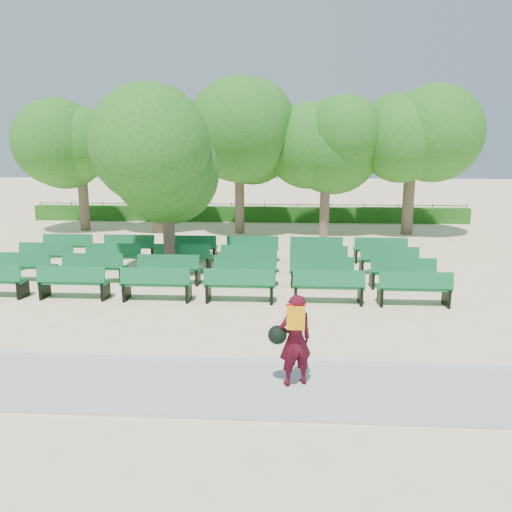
# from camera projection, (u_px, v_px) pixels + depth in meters

# --- Properties ---
(ground) EXTENTS (120.00, 120.00, 0.00)m
(ground) POSITION_uv_depth(u_px,v_px,m) (213.00, 282.00, 16.38)
(ground) COLOR beige
(paving) EXTENTS (30.00, 2.20, 0.06)m
(paving) POSITION_uv_depth(u_px,v_px,m) (154.00, 385.00, 9.16)
(paving) COLOR #B0B0AB
(paving) RESTS_ON ground
(curb) EXTENTS (30.00, 0.12, 0.10)m
(curb) POSITION_uv_depth(u_px,v_px,m) (169.00, 358.00, 10.27)
(curb) COLOR silver
(curb) RESTS_ON ground
(hedge) EXTENTS (26.00, 0.70, 0.90)m
(hedge) POSITION_uv_depth(u_px,v_px,m) (247.00, 214.00, 29.95)
(hedge) COLOR #215B17
(hedge) RESTS_ON ground
(fence) EXTENTS (26.00, 0.10, 1.02)m
(fence) POSITION_uv_depth(u_px,v_px,m) (248.00, 221.00, 30.43)
(fence) COLOR black
(fence) RESTS_ON ground
(tree_line) EXTENTS (21.80, 6.80, 7.04)m
(tree_line) POSITION_uv_depth(u_px,v_px,m) (241.00, 232.00, 26.14)
(tree_line) COLOR #296E1D
(tree_line) RESTS_ON ground
(bench_array) EXTENTS (2.04, 0.78, 1.26)m
(bench_array) POSITION_uv_depth(u_px,v_px,m) (212.00, 274.00, 16.93)
(bench_array) COLOR #116634
(bench_array) RESTS_ON ground
(tree_among) EXTENTS (3.79, 3.79, 5.56)m
(tree_among) POSITION_uv_depth(u_px,v_px,m) (166.00, 163.00, 16.75)
(tree_among) COLOR brown
(tree_among) RESTS_ON ground
(person) EXTENTS (0.85, 0.61, 1.70)m
(person) POSITION_uv_depth(u_px,v_px,m) (294.00, 339.00, 8.92)
(person) COLOR #430916
(person) RESTS_ON ground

